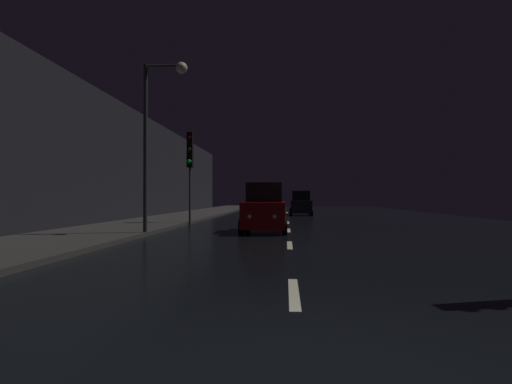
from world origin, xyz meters
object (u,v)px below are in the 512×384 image
object	(u,v)px
streetlamp_overhead	(158,120)
car_distant_taillights	(301,204)
car_approaching_headlights	(265,209)
traffic_light_far_left	(190,157)

from	to	relation	value
streetlamp_overhead	car_distant_taillights	size ratio (longest dim) A/B	1.66
streetlamp_overhead	car_approaching_headlights	xyz separation A→B (m)	(3.98, 2.34, -3.49)
traffic_light_far_left	car_distant_taillights	bearing A→B (deg)	152.87
streetlamp_overhead	car_distant_taillights	distance (m)	20.77
car_approaching_headlights	car_distant_taillights	xyz separation A→B (m)	(2.14, 17.19, -0.04)
traffic_light_far_left	streetlamp_overhead	size ratio (longest dim) A/B	0.75
traffic_light_far_left	streetlamp_overhead	xyz separation A→B (m)	(0.28, -6.77, 0.81)
streetlamp_overhead	car_approaching_headlights	size ratio (longest dim) A/B	1.60
streetlamp_overhead	traffic_light_far_left	bearing A→B (deg)	92.39
traffic_light_far_left	car_approaching_headlights	bearing A→B (deg)	43.36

